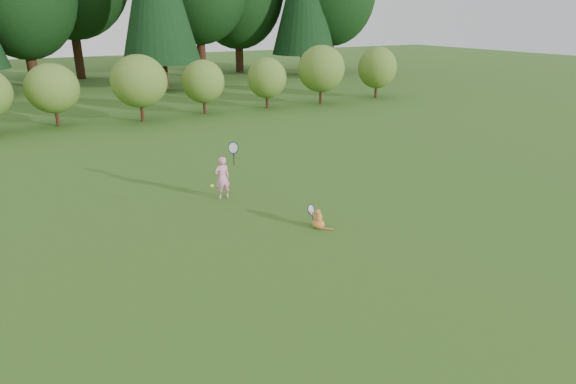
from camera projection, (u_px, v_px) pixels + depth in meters
ground at (299, 239)px, 9.53m from camera, size 100.00×100.00×0.00m
shrub_row at (140, 87)px, 19.71m from camera, size 28.00×3.00×2.80m
child at (223, 177)px, 11.48m from camera, size 0.59×0.37×1.55m
cat at (318, 218)px, 9.97m from camera, size 0.38×0.61×0.56m
tennis_ball at (212, 186)px, 10.23m from camera, size 0.08×0.08×0.08m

